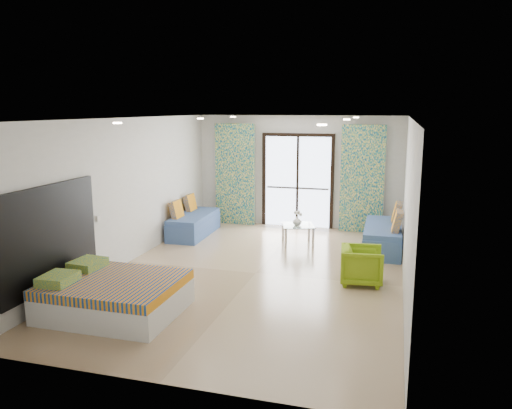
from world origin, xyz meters
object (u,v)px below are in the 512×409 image
(bed, at_px, (113,295))
(coffee_table, at_px, (298,227))
(daybed_left, at_px, (193,223))
(armchair, at_px, (362,264))
(daybed_right, at_px, (383,236))

(bed, relative_size, coffee_table, 2.19)
(bed, height_order, daybed_left, daybed_left)
(coffee_table, relative_size, armchair, 1.21)
(bed, relative_size, daybed_right, 0.96)
(bed, bearing_deg, daybed_left, 98.24)
(armchair, bearing_deg, coffee_table, 29.63)
(bed, relative_size, daybed_left, 1.01)
(daybed_right, bearing_deg, daybed_left, 177.95)
(daybed_left, distance_m, armchair, 4.53)
(daybed_left, bearing_deg, armchair, -31.39)
(bed, bearing_deg, armchair, 33.61)
(daybed_left, xyz_separation_m, armchair, (3.95, -2.23, 0.07))
(armchair, bearing_deg, bed, 117.75)
(bed, bearing_deg, coffee_table, 66.96)
(bed, xyz_separation_m, daybed_left, (-0.64, 4.43, 0.01))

